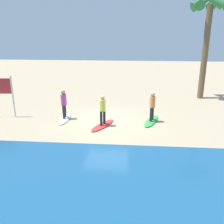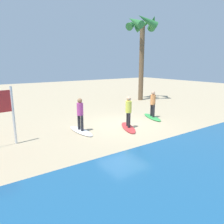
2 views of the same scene
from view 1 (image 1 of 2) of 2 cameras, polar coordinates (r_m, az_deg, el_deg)
ground_plane at (r=14.18m, az=-1.20°, el=-2.33°), size 60.00×60.00×0.00m
surfboard_green at (r=14.39m, az=9.00°, el=-2.06°), size 1.24×2.17×0.09m
surfer_green at (r=14.08m, az=9.19°, el=1.73°), size 0.32×0.44×1.64m
surfboard_red at (r=13.61m, az=-2.11°, el=-3.04°), size 1.39×2.14×0.09m
surfer_red at (r=13.29m, az=-2.16°, el=0.95°), size 0.32×0.43×1.64m
surfboard_white at (r=14.91m, az=-10.75°, el=-1.44°), size 0.63×2.12×0.09m
surfer_white at (r=14.61m, az=-10.98°, el=2.23°), size 0.32×0.46×1.64m
palm_tree at (r=19.83m, az=21.42°, el=20.32°), size 2.88×3.03×7.61m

